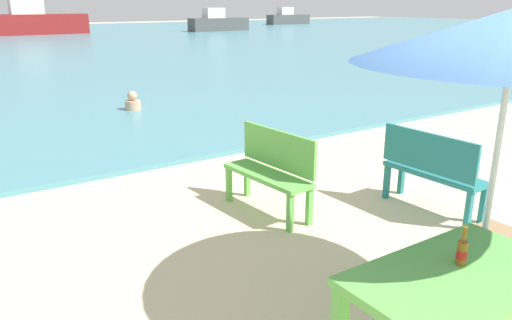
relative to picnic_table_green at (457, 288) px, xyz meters
The scene contains 9 objects.
picnic_table_green is the anchor object (origin of this frame).
beer_bottle_amber 0.23m from the picnic_table_green, 31.38° to the left, with size 0.07×0.07×0.26m.
side_table_wood 1.25m from the picnic_table_green, 19.74° to the left, with size 0.44×0.44×0.54m.
bench_teal_center 2.80m from the picnic_table_green, 40.81° to the left, with size 0.41×1.21×0.95m.
bench_green_left 2.91m from the picnic_table_green, 77.84° to the left, with size 0.47×1.23×0.95m.
swimmer_person 8.98m from the picnic_table_green, 82.51° to the left, with size 0.34×0.34×0.41m.
boat_fishing_trawler 51.93m from the picnic_table_green, 54.23° to the left, with size 4.75×1.30×1.73m.
boat_barge 39.37m from the picnic_table_green, 62.85° to the left, with size 4.95×1.35×1.80m.
boat_ferry 38.64m from the picnic_table_green, 82.89° to the left, with size 6.87×1.87×2.50m.
Camera 1 is at (-3.49, -1.54, 2.33)m, focal length 35.04 mm.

